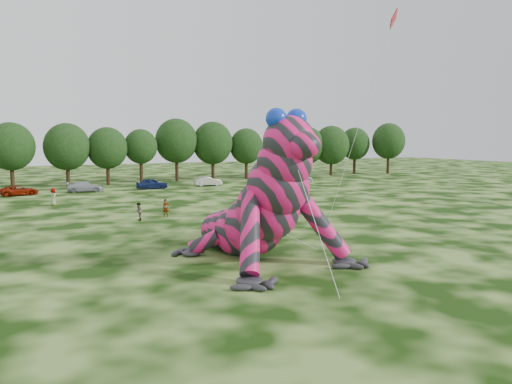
{
  "coord_description": "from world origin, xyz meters",
  "views": [
    {
      "loc": [
        -19.16,
        -21.91,
        7.26
      ],
      "look_at": [
        -5.38,
        4.79,
        4.0
      ],
      "focal_mm": 35.0,
      "sensor_mm": 36.0,
      "label": 1
    }
  ],
  "objects": [
    {
      "name": "ground",
      "position": [
        0.0,
        0.0,
        0.0
      ],
      "size": [
        240.0,
        240.0,
        0.0
      ],
      "primitive_type": "plane",
      "color": "#16330A",
      "rests_on": "ground"
    },
    {
      "name": "inflatable_gecko",
      "position": [
        -5.83,
        5.79,
        4.45
      ],
      "size": [
        17.57,
        19.91,
        8.9
      ],
      "primitive_type": null,
      "rotation": [
        0.0,
        0.0,
        0.16
      ],
      "color": "#E11568",
      "rests_on": "ground"
    },
    {
      "name": "flying_kite",
      "position": [
        4.67,
        4.76,
        14.13
      ],
      "size": [
        3.36,
        4.61,
        16.16
      ],
      "color": "red",
      "rests_on": "ground"
    },
    {
      "name": "tree_6",
      "position": [
        -17.56,
        56.68,
        4.75
      ],
      "size": [
        6.52,
        5.86,
        9.49
      ],
      "primitive_type": null,
      "color": "black",
      "rests_on": "ground"
    },
    {
      "name": "tree_7",
      "position": [
        -10.08,
        56.8,
        4.74
      ],
      "size": [
        6.68,
        6.01,
        9.48
      ],
      "primitive_type": null,
      "color": "black",
      "rests_on": "ground"
    },
    {
      "name": "tree_8",
      "position": [
        -4.22,
        56.99,
        4.47
      ],
      "size": [
        6.14,
        5.53,
        8.94
      ],
      "primitive_type": null,
      "color": "black",
      "rests_on": "ground"
    },
    {
      "name": "tree_9",
      "position": [
        1.06,
        57.35,
        4.34
      ],
      "size": [
        5.27,
        4.74,
        8.68
      ],
      "primitive_type": null,
      "color": "black",
      "rests_on": "ground"
    },
    {
      "name": "tree_10",
      "position": [
        7.4,
        58.58,
        5.25
      ],
      "size": [
        7.09,
        6.38,
        10.5
      ],
      "primitive_type": null,
      "color": "black",
      "rests_on": "ground"
    },
    {
      "name": "tree_11",
      "position": [
        13.79,
        58.2,
        5.03
      ],
      "size": [
        7.01,
        6.31,
        10.07
      ],
      "primitive_type": null,
      "color": "black",
      "rests_on": "ground"
    },
    {
      "name": "tree_12",
      "position": [
        20.01,
        57.74,
        4.49
      ],
      "size": [
        5.99,
        5.39,
        8.97
      ],
      "primitive_type": null,
      "color": "black",
      "rests_on": "ground"
    },
    {
      "name": "tree_13",
      "position": [
        27.13,
        57.13,
        5.06
      ],
      "size": [
        6.83,
        6.15,
        10.13
      ],
      "primitive_type": null,
      "color": "black",
      "rests_on": "ground"
    },
    {
      "name": "tree_14",
      "position": [
        33.46,
        58.72,
        4.7
      ],
      "size": [
        6.82,
        6.14,
        9.4
      ],
      "primitive_type": null,
      "color": "black",
      "rests_on": "ground"
    },
    {
      "name": "tree_15",
      "position": [
        38.47,
        57.77,
        4.82
      ],
      "size": [
        7.17,
        6.45,
        9.63
      ],
      "primitive_type": null,
      "color": "black",
      "rests_on": "ground"
    },
    {
      "name": "tree_16",
      "position": [
        45.45,
        59.37,
        4.69
      ],
      "size": [
        6.26,
        5.63,
        9.37
      ],
      "primitive_type": null,
      "color": "black",
      "rests_on": "ground"
    },
    {
      "name": "tree_17",
      "position": [
        51.95,
        56.66,
        5.15
      ],
      "size": [
        6.98,
        6.28,
        10.3
      ],
      "primitive_type": null,
      "color": "black",
      "rests_on": "ground"
    },
    {
      "name": "car_2",
      "position": [
        -17.03,
        47.74,
        0.64
      ],
      "size": [
        4.83,
        2.75,
        1.27
      ],
      "primitive_type": "imported",
      "rotation": [
        0.0,
        0.0,
        1.72
      ],
      "color": "maroon",
      "rests_on": "ground"
    },
    {
      "name": "car_3",
      "position": [
        -8.95,
        48.29,
        0.69
      ],
      "size": [
        5.06,
        2.87,
        1.38
      ],
      "primitive_type": "imported",
      "rotation": [
        0.0,
        0.0,
        1.36
      ],
      "color": "#AAAEB4",
      "rests_on": "ground"
    },
    {
      "name": "car_4",
      "position": [
        0.16,
        47.98,
        0.76
      ],
      "size": [
        4.54,
        2.07,
        1.51
      ],
      "primitive_type": "imported",
      "rotation": [
        0.0,
        0.0,
        1.51
      ],
      "color": "#131E50",
      "rests_on": "ground"
    },
    {
      "name": "car_5",
      "position": [
        9.03,
        48.67,
        0.69
      ],
      "size": [
        4.32,
        1.81,
        1.39
      ],
      "primitive_type": "imported",
      "rotation": [
        0.0,
        0.0,
        1.49
      ],
      "color": "#B8B1A8",
      "rests_on": "ground"
    },
    {
      "name": "car_6",
      "position": [
        19.96,
        46.54,
        0.7
      ],
      "size": [
        5.35,
        3.16,
        1.4
      ],
      "primitive_type": "imported",
      "rotation": [
        0.0,
        0.0,
        1.39
      ],
      "color": "#27272A",
      "rests_on": "ground"
    },
    {
      "name": "car_7",
      "position": [
        25.1,
        48.0,
        0.65
      ],
      "size": [
        4.65,
        2.23,
        1.31
      ],
      "primitive_type": "imported",
      "rotation": [
        0.0,
        0.0,
        1.48
      ],
      "color": "white",
      "rests_on": "ground"
    },
    {
      "name": "spectator_0",
      "position": [
        -5.65,
        22.42,
        0.82
      ],
      "size": [
        0.63,
        0.43,
        1.65
      ],
      "primitive_type": "imported",
      "rotation": [
        0.0,
        0.0,
        6.22
      ],
      "color": "gray",
      "rests_on": "ground"
    },
    {
      "name": "spectator_3",
      "position": [
        12.46,
        31.16,
        0.89
      ],
      "size": [
        1.1,
        0.6,
        1.78
      ],
      "primitive_type": "imported",
      "rotation": [
        0.0,
        0.0,
        6.12
      ],
      "color": "gray",
      "rests_on": "ground"
    },
    {
      "name": "spectator_2",
      "position": [
        14.77,
        32.06,
        0.85
      ],
      "size": [
        1.14,
        0.72,
        1.69
      ],
      "primitive_type": "imported",
      "rotation": [
        0.0,
        0.0,
        3.06
      ],
      "color": "gray",
      "rests_on": "ground"
    },
    {
      "name": "spectator_4",
      "position": [
        -14.14,
        35.53,
        0.94
      ],
      "size": [
        0.69,
        0.98,
        1.89
      ],
      "primitive_type": "imported",
      "rotation": [
        0.0,
        0.0,
        1.68
      ],
      "color": "gray",
      "rests_on": "ground"
    },
    {
      "name": "spectator_5",
      "position": [
        0.73,
        18.29,
        0.89
      ],
      "size": [
        1.49,
        1.59,
        1.78
      ],
      "primitive_type": "imported",
      "rotation": [
        0.0,
        0.0,
        2.29
      ],
      "color": "gray",
      "rests_on": "ground"
    },
    {
      "name": "spectator_1",
      "position": [
        -8.45,
        21.36,
        0.8
      ],
      "size": [
        0.7,
        0.85,
        1.61
      ],
      "primitive_type": "imported",
      "rotation": [
        0.0,
        0.0,
        4.59
      ],
      "color": "gray",
      "rests_on": "ground"
    }
  ]
}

